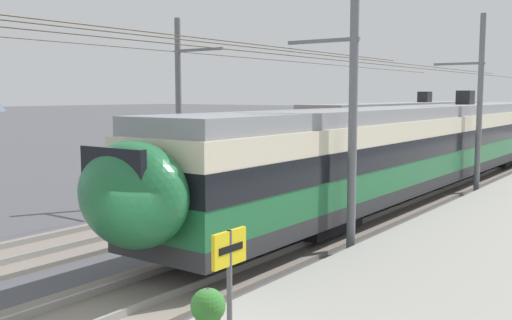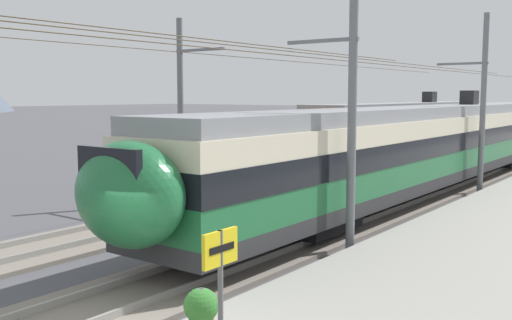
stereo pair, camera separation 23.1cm
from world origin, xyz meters
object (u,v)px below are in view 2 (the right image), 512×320
at_px(catenary_mast_mid, 347,111).
at_px(catenary_mast_east, 480,102).
at_px(catenary_mast_far_side, 183,106).
at_px(train_near_platform, 427,144).
at_px(train_far_track, 405,129).
at_px(platform_sign, 220,268).
at_px(potted_plant_by_shelter, 201,309).

xyz_separation_m(catenary_mast_mid, catenary_mast_east, (11.93, -0.01, 0.16)).
bearing_deg(catenary_mast_far_side, train_near_platform, -42.05).
bearing_deg(train_far_track, train_near_platform, -152.52).
bearing_deg(train_near_platform, catenary_mast_mid, -170.54).
bearing_deg(catenary_mast_far_side, catenary_mast_east, -44.03).
bearing_deg(catenary_mast_mid, catenary_mast_far_side, 72.17).
distance_m(train_near_platform, train_far_track, 10.98).
height_order(train_near_platform, catenary_mast_far_side, catenary_mast_far_side).
relative_size(train_near_platform, platform_sign, 17.05).
distance_m(train_far_track, platform_sign, 29.78).
bearing_deg(train_far_track, catenary_mast_east, -140.93).
height_order(catenary_mast_east, potted_plant_by_shelter, catenary_mast_east).
height_order(train_near_platform, catenary_mast_east, catenary_mast_east).
relative_size(train_far_track, catenary_mast_east, 0.56).
height_order(catenary_mast_mid, potted_plant_by_shelter, catenary_mast_mid).
distance_m(platform_sign, potted_plant_by_shelter, 1.59).
height_order(catenary_mast_mid, catenary_mast_far_side, catenary_mast_mid).
distance_m(train_near_platform, catenary_mast_mid, 10.89).
relative_size(catenary_mast_east, catenary_mast_far_side, 1.00).
bearing_deg(potted_plant_by_shelter, catenary_mast_east, 3.86).
bearing_deg(catenary_mast_far_side, platform_sign, -134.26).
bearing_deg(catenary_mast_east, catenary_mast_mid, 179.97).
relative_size(train_far_track, catenary_mast_mid, 0.56).
bearing_deg(catenary_mast_far_side, potted_plant_by_shelter, -135.08).
relative_size(train_near_platform, potted_plant_by_shelter, 42.13).
xyz_separation_m(catenary_mast_far_side, platform_sign, (-10.81, -11.10, -1.99)).
relative_size(train_near_platform, train_far_track, 1.49).
distance_m(catenary_mast_mid, potted_plant_by_shelter, 8.00).
bearing_deg(potted_plant_by_shelter, train_far_track, 16.40).
relative_size(catenary_mast_mid, catenary_mast_east, 1.00).
distance_m(train_near_platform, catenary_mast_east, 2.86).
height_order(catenary_mast_east, platform_sign, catenary_mast_east).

